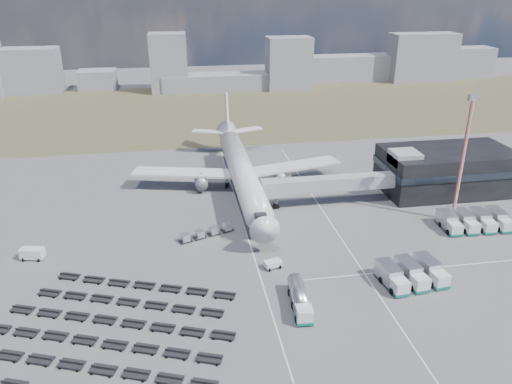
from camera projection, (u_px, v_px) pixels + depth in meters
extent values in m
plane|color=#565659|center=(266.00, 258.00, 90.87)|extent=(420.00, 420.00, 0.00)
cube|color=#4C482D|center=(213.00, 110.00, 190.26)|extent=(420.00, 90.00, 0.01)
cube|color=silver|center=(250.00, 246.00, 95.08)|extent=(0.25, 110.00, 0.01)
cube|color=silver|center=(341.00, 238.00, 97.80)|extent=(0.25, 110.00, 0.01)
cube|color=silver|center=(414.00, 269.00, 87.42)|extent=(40.00, 0.25, 0.01)
cube|color=black|center=(447.00, 170.00, 117.81)|extent=(30.00, 16.00, 10.00)
cube|color=#262D38|center=(447.00, 166.00, 117.33)|extent=(30.40, 16.40, 1.60)
cube|color=#939399|center=(405.00, 158.00, 112.38)|extent=(6.00, 6.00, 3.00)
cube|color=#939399|center=(329.00, 184.00, 110.08)|extent=(29.80, 3.00, 3.00)
cube|color=#939399|center=(270.00, 188.00, 107.61)|extent=(4.00, 3.60, 3.40)
cylinder|color=slate|center=(276.00, 198.00, 109.31)|extent=(0.70, 0.70, 5.10)
cylinder|color=black|center=(276.00, 206.00, 110.15)|extent=(1.40, 0.90, 1.40)
cylinder|color=silver|center=(242.00, 172.00, 115.85)|extent=(5.60, 48.00, 5.60)
cone|color=silver|center=(262.00, 224.00, 91.91)|extent=(5.60, 5.00, 5.60)
cone|color=silver|center=(228.00, 134.00, 140.83)|extent=(5.60, 8.00, 5.60)
cube|color=black|center=(260.00, 215.00, 93.39)|extent=(2.20, 2.00, 0.80)
cube|color=silver|center=(185.00, 173.00, 118.89)|extent=(25.59, 11.38, 0.50)
cube|color=silver|center=(292.00, 166.00, 122.82)|extent=(25.59, 11.38, 0.50)
cylinder|color=slate|center=(201.00, 181.00, 118.29)|extent=(3.00, 5.00, 3.00)
cylinder|color=slate|center=(279.00, 176.00, 121.16)|extent=(3.00, 5.00, 3.00)
cube|color=silver|center=(208.00, 132.00, 141.65)|extent=(9.49, 5.63, 0.35)
cube|color=silver|center=(246.00, 130.00, 143.31)|extent=(9.49, 5.63, 0.35)
cube|color=silver|center=(227.00, 112.00, 141.26)|extent=(0.50, 9.06, 11.45)
cylinder|color=slate|center=(257.00, 229.00, 98.50)|extent=(0.50, 0.50, 2.50)
cylinder|color=slate|center=(227.00, 183.00, 120.61)|extent=(0.60, 0.60, 2.50)
cylinder|color=slate|center=(253.00, 181.00, 121.57)|extent=(0.60, 0.60, 2.50)
cylinder|color=black|center=(257.00, 233.00, 98.80)|extent=(0.50, 1.20, 1.20)
cube|color=gray|center=(18.00, 71.00, 213.62)|extent=(34.79, 12.00, 18.93)
cube|color=gray|center=(98.00, 80.00, 223.68)|extent=(16.38, 12.00, 8.30)
cube|color=gray|center=(168.00, 63.00, 214.77)|extent=(15.58, 12.00, 24.83)
cube|color=gray|center=(220.00, 82.00, 221.06)|extent=(50.72, 12.00, 7.21)
cube|color=gray|center=(289.00, 63.00, 220.62)|extent=(19.29, 12.00, 22.55)
cube|color=gray|center=(341.00, 68.00, 239.54)|extent=(51.76, 12.00, 11.97)
cube|color=gray|center=(422.00, 57.00, 238.08)|extent=(31.30, 12.00, 22.17)
cube|color=gray|center=(469.00, 62.00, 248.54)|extent=(20.96, 12.00, 14.47)
cube|color=silver|center=(304.00, 314.00, 73.54)|extent=(2.57, 2.57, 2.30)
cube|color=#126658|center=(304.00, 319.00, 73.90)|extent=(2.68, 2.68, 0.50)
cylinder|color=silver|center=(299.00, 293.00, 77.84)|extent=(3.04, 7.67, 2.50)
cube|color=slate|center=(298.00, 299.00, 78.30)|extent=(2.94, 7.67, 0.35)
cylinder|color=black|center=(300.00, 306.00, 77.03)|extent=(2.68, 1.29, 1.10)
cube|color=silver|center=(273.00, 264.00, 87.68)|extent=(3.37, 2.50, 1.38)
cube|color=silver|center=(32.00, 254.00, 90.18)|extent=(4.42, 2.72, 2.21)
cube|color=silver|center=(285.00, 175.00, 124.70)|extent=(2.61, 5.66, 2.57)
cube|color=#126658|center=(285.00, 179.00, 125.13)|extent=(2.70, 5.76, 0.41)
cube|color=silver|center=(400.00, 287.00, 80.11)|extent=(2.76, 2.66, 2.40)
cube|color=#126658|center=(399.00, 292.00, 80.48)|extent=(2.88, 2.79, 0.49)
cube|color=silver|center=(388.00, 272.00, 83.29)|extent=(3.17, 5.27, 2.83)
cube|color=silver|center=(420.00, 283.00, 81.05)|extent=(2.76, 2.66, 2.40)
cube|color=#126658|center=(419.00, 288.00, 81.42)|extent=(2.88, 2.79, 0.49)
cube|color=silver|center=(408.00, 269.00, 84.23)|extent=(3.17, 5.27, 2.83)
cube|color=silver|center=(440.00, 280.00, 81.98)|extent=(2.76, 2.66, 2.40)
cube|color=#126658|center=(439.00, 284.00, 82.35)|extent=(2.88, 2.79, 0.49)
cube|color=silver|center=(427.00, 265.00, 85.16)|extent=(3.17, 5.27, 2.83)
cube|color=silver|center=(455.00, 229.00, 98.45)|extent=(2.53, 2.43, 2.32)
cube|color=#126658|center=(454.00, 233.00, 98.80)|extent=(2.64, 2.54, 0.47)
cube|color=silver|center=(446.00, 219.00, 101.63)|extent=(2.75, 4.96, 2.74)
cube|color=silver|center=(472.00, 228.00, 98.84)|extent=(2.53, 2.43, 2.32)
cube|color=#126658|center=(471.00, 232.00, 99.20)|extent=(2.64, 2.54, 0.47)
cube|color=silver|center=(463.00, 218.00, 102.02)|extent=(2.75, 4.96, 2.74)
cube|color=silver|center=(489.00, 227.00, 99.23)|extent=(2.53, 2.43, 2.32)
cube|color=#126658|center=(488.00, 231.00, 99.59)|extent=(2.64, 2.54, 0.47)
cube|color=silver|center=(480.00, 217.00, 102.42)|extent=(2.75, 4.96, 2.74)
cube|color=silver|center=(506.00, 226.00, 99.62)|extent=(2.53, 2.43, 2.32)
cube|color=#126658|center=(505.00, 230.00, 99.98)|extent=(2.64, 2.54, 0.47)
cube|color=silver|center=(496.00, 216.00, 102.81)|extent=(2.75, 4.96, 2.74)
cube|color=black|center=(186.00, 241.00, 96.24)|extent=(2.81, 2.26, 0.17)
cube|color=silver|center=(186.00, 237.00, 95.92)|extent=(1.93, 1.93, 1.41)
cube|color=black|center=(200.00, 237.00, 97.62)|extent=(2.81, 2.26, 0.17)
cube|color=silver|center=(200.00, 233.00, 97.30)|extent=(1.93, 1.93, 1.41)
cube|color=black|center=(214.00, 233.00, 99.00)|extent=(2.81, 2.26, 0.17)
cube|color=silver|center=(214.00, 230.00, 98.68)|extent=(1.93, 1.93, 1.41)
cube|color=black|center=(227.00, 230.00, 100.38)|extent=(2.81, 2.26, 0.17)
cube|color=silver|center=(227.00, 226.00, 100.06)|extent=(1.93, 1.93, 1.41)
cube|color=black|center=(83.00, 366.00, 65.33)|extent=(34.64, 14.39, 0.82)
cube|color=black|center=(100.00, 342.00, 69.62)|extent=(34.64, 14.39, 0.82)
cube|color=black|center=(115.00, 320.00, 73.92)|extent=(34.64, 14.39, 0.82)
cube|color=black|center=(129.00, 301.00, 78.21)|extent=(30.39, 12.79, 0.82)
cube|color=black|center=(141.00, 284.00, 82.50)|extent=(30.39, 12.79, 0.82)
cylinder|color=red|center=(462.00, 163.00, 99.76)|extent=(0.72, 0.72, 25.84)
cube|color=slate|center=(474.00, 97.00, 94.46)|extent=(2.56, 1.28, 1.24)
cube|color=#565659|center=(452.00, 220.00, 104.88)|extent=(2.07, 2.07, 0.31)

